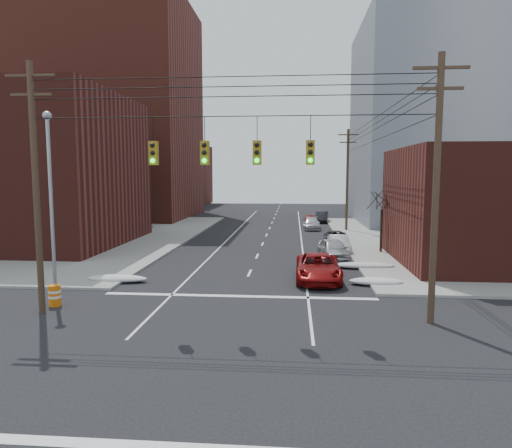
% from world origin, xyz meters
% --- Properties ---
extents(ground, '(160.00, 160.00, 0.00)m').
position_xyz_m(ground, '(0.00, 0.00, 0.00)').
color(ground, black).
rests_on(ground, ground).
extents(building_brick_tall, '(24.00, 20.00, 30.00)m').
position_xyz_m(building_brick_tall, '(-24.00, 48.00, 15.00)').
color(building_brick_tall, maroon).
rests_on(building_brick_tall, ground).
extents(building_brick_near, '(20.00, 16.00, 13.00)m').
position_xyz_m(building_brick_near, '(-22.00, 22.00, 6.50)').
color(building_brick_near, '#501D18').
rests_on(building_brick_near, ground).
extents(building_brick_far, '(22.00, 18.00, 12.00)m').
position_xyz_m(building_brick_far, '(-26.00, 74.00, 6.00)').
color(building_brick_far, '#501D18').
rests_on(building_brick_far, ground).
extents(building_office, '(22.00, 20.00, 25.00)m').
position_xyz_m(building_office, '(22.00, 44.00, 12.50)').
color(building_office, gray).
rests_on(building_office, ground).
extents(building_glass, '(20.00, 18.00, 22.00)m').
position_xyz_m(building_glass, '(24.00, 70.00, 11.00)').
color(building_glass, gray).
rests_on(building_glass, ground).
extents(utility_pole_left, '(2.20, 0.28, 11.00)m').
position_xyz_m(utility_pole_left, '(-8.50, 3.00, 5.78)').
color(utility_pole_left, '#473323').
rests_on(utility_pole_left, ground).
extents(utility_pole_right, '(2.20, 0.28, 11.00)m').
position_xyz_m(utility_pole_right, '(8.50, 3.00, 5.78)').
color(utility_pole_right, '#473323').
rests_on(utility_pole_right, ground).
extents(utility_pole_far, '(2.20, 0.28, 11.00)m').
position_xyz_m(utility_pole_far, '(8.50, 34.00, 5.78)').
color(utility_pole_far, '#473323').
rests_on(utility_pole_far, ground).
extents(traffic_signals, '(17.00, 0.42, 2.02)m').
position_xyz_m(traffic_signals, '(0.10, 2.97, 7.17)').
color(traffic_signals, black).
rests_on(traffic_signals, ground).
extents(street_light, '(0.44, 0.44, 9.32)m').
position_xyz_m(street_light, '(-9.50, 6.00, 5.54)').
color(street_light, gray).
rests_on(street_light, ground).
extents(bare_tree, '(2.09, 2.20, 4.93)m').
position_xyz_m(bare_tree, '(9.59, 20.00, 2.32)').
color(bare_tree, black).
rests_on(bare_tree, ground).
extents(snow_nw, '(3.50, 1.08, 0.42)m').
position_xyz_m(snow_nw, '(-7.40, 9.00, 0.21)').
color(snow_nw, silver).
rests_on(snow_nw, ground).
extents(snow_ne, '(3.00, 1.08, 0.42)m').
position_xyz_m(snow_ne, '(7.40, 9.50, 0.21)').
color(snow_ne, silver).
rests_on(snow_ne, ground).
extents(snow_east_far, '(4.00, 1.08, 0.42)m').
position_xyz_m(snow_east_far, '(7.40, 14.00, 0.21)').
color(snow_east_far, silver).
rests_on(snow_east_far, ground).
extents(red_pickup, '(2.63, 5.59, 1.55)m').
position_xyz_m(red_pickup, '(4.20, 10.37, 0.77)').
color(red_pickup, maroon).
rests_on(red_pickup, ground).
extents(parked_car_a, '(2.38, 4.70, 1.54)m').
position_xyz_m(parked_car_a, '(5.65, 16.98, 0.77)').
color(parked_car_a, '#ACACB1').
rests_on(parked_car_a, ground).
extents(parked_car_b, '(1.60, 4.09, 1.33)m').
position_xyz_m(parked_car_b, '(6.39, 20.41, 0.66)').
color(parked_car_b, silver).
rests_on(parked_car_b, ground).
extents(parked_car_c, '(2.40, 4.53, 1.21)m').
position_xyz_m(parked_car_c, '(6.40, 24.17, 0.61)').
color(parked_car_c, black).
rests_on(parked_car_c, ground).
extents(parked_car_d, '(1.86, 4.47, 1.29)m').
position_xyz_m(parked_car_d, '(4.80, 35.38, 0.65)').
color(parked_car_d, '#A2A1A6').
rests_on(parked_car_d, ground).
extents(parked_car_e, '(1.62, 3.92, 1.33)m').
position_xyz_m(parked_car_e, '(4.80, 39.53, 0.66)').
color(parked_car_e, maroon).
rests_on(parked_car_e, ground).
extents(parked_car_f, '(1.97, 4.43, 1.41)m').
position_xyz_m(parked_car_f, '(6.40, 43.00, 0.71)').
color(parked_car_f, black).
rests_on(parked_car_f, ground).
extents(lot_car_a, '(3.99, 2.17, 1.25)m').
position_xyz_m(lot_car_a, '(-14.68, 19.82, 0.77)').
color(lot_car_a, silver).
rests_on(lot_car_a, sidewalk_nw).
extents(lot_car_b, '(5.78, 3.84, 1.48)m').
position_xyz_m(lot_car_b, '(-14.57, 30.19, 0.89)').
color(lot_car_b, '#9E9EA2').
rests_on(lot_car_b, sidewalk_nw).
extents(lot_car_c, '(4.97, 2.20, 1.42)m').
position_xyz_m(lot_car_c, '(-18.61, 20.79, 0.86)').
color(lot_car_c, black).
rests_on(lot_car_c, sidewalk_nw).
extents(lot_car_d, '(3.91, 2.32, 1.25)m').
position_xyz_m(lot_car_d, '(-18.04, 29.74, 0.77)').
color(lot_car_d, '#BAB9BE').
rests_on(lot_car_d, sidewalk_nw).
extents(construction_barrel, '(0.61, 0.61, 1.00)m').
position_xyz_m(construction_barrel, '(-8.50, 4.09, 0.51)').
color(construction_barrel, orange).
rests_on(construction_barrel, ground).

